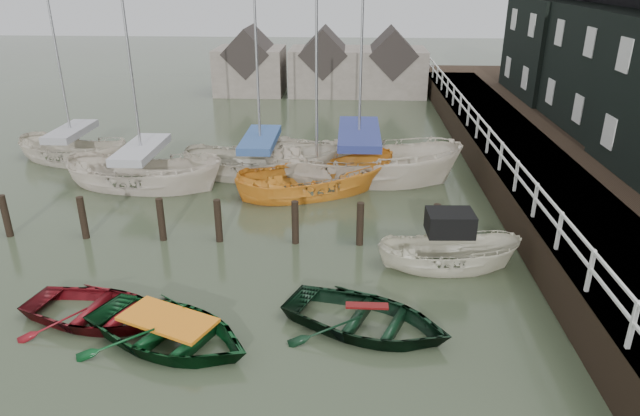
# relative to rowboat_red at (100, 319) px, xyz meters

# --- Properties ---
(ground) EXTENTS (120.00, 120.00, 0.00)m
(ground) POSITION_rel_rowboat_red_xyz_m (3.20, 1.46, 0.00)
(ground) COLOR #2C3421
(ground) RESTS_ON ground
(pier) EXTENTS (3.04, 32.00, 2.70)m
(pier) POSITION_rel_rowboat_red_xyz_m (12.68, 11.46, 0.71)
(pier) COLOR black
(pier) RESTS_ON ground
(mooring_pilings) EXTENTS (13.72, 0.22, 1.80)m
(mooring_pilings) POSITION_rel_rowboat_red_xyz_m (2.09, 4.46, 0.50)
(mooring_pilings) COLOR black
(mooring_pilings) RESTS_ON ground
(far_sheds) EXTENTS (14.00, 4.08, 4.39)m
(far_sheds) POSITION_rel_rowboat_red_xyz_m (4.04, 27.46, 1.86)
(far_sheds) COLOR #665B51
(far_sheds) RESTS_ON ground
(rowboat_red) EXTENTS (4.23, 3.39, 0.78)m
(rowboat_red) POSITION_rel_rowboat_red_xyz_m (0.00, 0.00, 0.00)
(rowboat_red) COLOR #600D13
(rowboat_red) RESTS_ON ground
(rowboat_green) EXTENTS (5.04, 4.42, 0.87)m
(rowboat_green) POSITION_rel_rowboat_red_xyz_m (2.00, -0.81, 0.00)
(rowboat_green) COLOR black
(rowboat_green) RESTS_ON ground
(rowboat_dkgreen) EXTENTS (4.85, 4.22, 0.84)m
(rowboat_dkgreen) POSITION_rel_rowboat_red_xyz_m (6.52, -0.04, 0.00)
(rowboat_dkgreen) COLOR black
(rowboat_dkgreen) RESTS_ON ground
(motorboat) EXTENTS (4.11, 1.70, 2.42)m
(motorboat) POSITION_rel_rowboat_red_xyz_m (8.91, 3.15, 0.11)
(motorboat) COLOR beige
(motorboat) RESTS_ON ground
(sailboat_a) EXTENTS (6.74, 3.28, 11.85)m
(sailboat_a) POSITION_rel_rowboat_red_xyz_m (-1.99, 9.18, 0.06)
(sailboat_a) COLOR beige
(sailboat_a) RESTS_ON ground
(sailboat_b) EXTENTS (6.59, 2.59, 11.93)m
(sailboat_b) POSITION_rel_rowboat_red_xyz_m (2.40, 10.73, 0.06)
(sailboat_b) COLOR beige
(sailboat_b) RESTS_ON ground
(sailboat_c) EXTENTS (6.82, 4.80, 9.83)m
(sailboat_c) POSITION_rel_rowboat_red_xyz_m (4.80, 8.97, 0.01)
(sailboat_c) COLOR orange
(sailboat_c) RESTS_ON ground
(sailboat_d) EXTENTS (8.49, 4.17, 11.89)m
(sailboat_d) POSITION_rel_rowboat_red_xyz_m (6.40, 10.61, 0.06)
(sailboat_d) COLOR beige
(sailboat_d) RESTS_ON ground
(sailboat_e) EXTENTS (6.20, 4.01, 9.98)m
(sailboat_e) POSITION_rel_rowboat_red_xyz_m (-6.14, 12.07, 0.06)
(sailboat_e) COLOR beige
(sailboat_e) RESTS_ON ground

